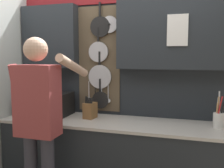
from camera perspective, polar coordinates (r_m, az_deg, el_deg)
base_cabinet_counter at (r=2.81m, az=0.43°, el=-17.39°), size 2.43×0.62×0.89m
back_wall_unit at (r=2.83m, az=2.48°, el=4.33°), size 3.00×0.22×2.37m
microwave at (r=3.01m, az=-14.57°, el=-4.42°), size 0.52×0.39×0.26m
knife_block at (r=2.79m, az=-5.03°, el=-5.98°), size 0.13×0.16×0.25m
utensil_crock at (r=2.62m, az=23.23°, el=-7.35°), size 0.11×0.11×0.35m
person at (r=2.38m, az=-16.45°, el=-6.77°), size 0.54×0.67×1.74m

